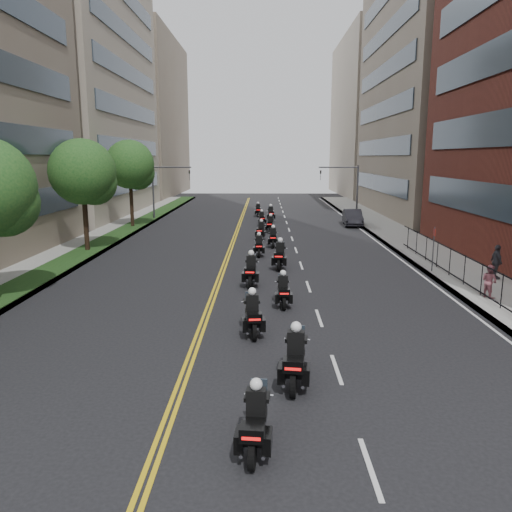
{
  "coord_description": "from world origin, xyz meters",
  "views": [
    {
      "loc": [
        0.93,
        -9.51,
        6.48
      ],
      "look_at": [
        0.56,
        13.68,
        1.84
      ],
      "focal_mm": 35.0,
      "sensor_mm": 36.0,
      "label": 1
    }
  ],
  "objects": [
    {
      "name": "ground",
      "position": [
        0.0,
        0.0,
        0.0
      ],
      "size": [
        160.0,
        160.0,
        0.0
      ],
      "primitive_type": "plane",
      "color": "black",
      "rests_on": "ground"
    },
    {
      "name": "sidewalk_right",
      "position": [
        12.0,
        25.0,
        0.07
      ],
      "size": [
        4.0,
        90.0,
        0.15
      ],
      "primitive_type": "cube",
      "color": "gray",
      "rests_on": "ground"
    },
    {
      "name": "sidewalk_left",
      "position": [
        -12.0,
        25.0,
        0.07
      ],
      "size": [
        4.0,
        90.0,
        0.15
      ],
      "primitive_type": "cube",
      "color": "gray",
      "rests_on": "ground"
    },
    {
      "name": "grass_strip",
      "position": [
        -11.2,
        25.0,
        0.17
      ],
      "size": [
        2.0,
        90.0,
        0.04
      ],
      "primitive_type": "cube",
      "color": "#173714",
      "rests_on": "sidewalk_left"
    },
    {
      "name": "building_right_tan",
      "position": [
        21.48,
        48.0,
        15.0
      ],
      "size": [
        15.11,
        28.0,
        30.0
      ],
      "color": "#786858",
      "rests_on": "ground"
    },
    {
      "name": "building_right_far",
      "position": [
        21.5,
        78.0,
        13.0
      ],
      "size": [
        15.0,
        28.0,
        26.0
      ],
      "primitive_type": "cube",
      "color": "#ADA08B",
      "rests_on": "ground"
    },
    {
      "name": "building_left_mid",
      "position": [
        -21.98,
        48.0,
        17.0
      ],
      "size": [
        16.11,
        28.0,
        34.0
      ],
      "color": "#ADA08B",
      "rests_on": "ground"
    },
    {
      "name": "building_left_far",
      "position": [
        -22.0,
        78.0,
        13.0
      ],
      "size": [
        16.0,
        28.0,
        26.0
      ],
      "primitive_type": "cube",
      "color": "#786858",
      "rests_on": "ground"
    },
    {
      "name": "iron_fence",
      "position": [
        11.0,
        12.0,
        0.9
      ],
      "size": [
        0.05,
        28.0,
        1.5
      ],
      "color": "black",
      "rests_on": "sidewalk_right"
    },
    {
      "name": "street_trees",
      "position": [
        -11.05,
        18.61,
        5.13
      ],
      "size": [
        4.4,
        38.4,
        7.98
      ],
      "color": "#312015",
      "rests_on": "ground"
    },
    {
      "name": "traffic_signal_right",
      "position": [
        9.54,
        42.0,
        3.7
      ],
      "size": [
        4.09,
        0.2,
        5.6
      ],
      "color": "#3F3F44",
      "rests_on": "ground"
    },
    {
      "name": "traffic_signal_left",
      "position": [
        -9.54,
        42.0,
        3.7
      ],
      "size": [
        4.09,
        0.2,
        5.6
      ],
      "color": "#3F3F44",
      "rests_on": "ground"
    },
    {
      "name": "motorcycle_0",
      "position": [
        0.76,
        0.63,
        0.66
      ],
      "size": [
        0.6,
        2.25,
        1.66
      ],
      "rotation": [
        0.0,
        0.0,
        -0.08
      ],
      "color": "black",
      "rests_on": "ground"
    },
    {
      "name": "motorcycle_1",
      "position": [
        1.84,
        3.93,
        0.73
      ],
      "size": [
        0.75,
        2.51,
        1.85
      ],
      "rotation": [
        0.0,
        0.0,
        -0.13
      ],
      "color": "black",
      "rests_on": "ground"
    },
    {
      "name": "motorcycle_2",
      "position": [
        0.52,
        8.12,
        0.69
      ],
      "size": [
        0.66,
        2.35,
        1.74
      ],
      "rotation": [
        0.0,
        0.0,
        0.1
      ],
      "color": "black",
      "rests_on": "ground"
    },
    {
      "name": "motorcycle_3",
      "position": [
        1.79,
        11.69,
        0.63
      ],
      "size": [
        0.5,
        2.15,
        1.59
      ],
      "rotation": [
        0.0,
        0.0,
        0.02
      ],
      "color": "black",
      "rests_on": "ground"
    },
    {
      "name": "motorcycle_4",
      "position": [
        0.28,
        15.29,
        0.71
      ],
      "size": [
        0.57,
        2.44,
        1.8
      ],
      "rotation": [
        0.0,
        0.0,
        -0.03
      ],
      "color": "black",
      "rests_on": "ground"
    },
    {
      "name": "motorcycle_5",
      "position": [
        1.88,
        19.18,
        0.72
      ],
      "size": [
        0.69,
        2.47,
        1.83
      ],
      "rotation": [
        0.0,
        0.0,
        -0.1
      ],
      "color": "black",
      "rests_on": "ground"
    },
    {
      "name": "motorcycle_6",
      "position": [
        0.61,
        22.95,
        0.62
      ],
      "size": [
        0.49,
        2.14,
        1.58
      ],
      "rotation": [
        0.0,
        0.0,
        0.01
      ],
      "color": "black",
      "rests_on": "ground"
    },
    {
      "name": "motorcycle_7",
      "position": [
        1.61,
        26.33,
        0.63
      ],
      "size": [
        0.5,
        2.17,
        1.6
      ],
      "rotation": [
        0.0,
        0.0,
        -0.03
      ],
      "color": "black",
      "rests_on": "ground"
    },
    {
      "name": "motorcycle_8",
      "position": [
        0.71,
        29.74,
        0.64
      ],
      "size": [
        0.65,
        2.18,
        1.61
      ],
      "rotation": [
        0.0,
        0.0,
        -0.13
      ],
      "color": "black",
      "rests_on": "ground"
    },
    {
      "name": "motorcycle_9",
      "position": [
        1.51,
        33.46,
        0.64
      ],
      "size": [
        0.65,
        2.21,
        1.63
      ],
      "rotation": [
        0.0,
        0.0,
        -0.12
      ],
      "color": "black",
      "rests_on": "ground"
    },
    {
      "name": "motorcycle_10",
      "position": [
        0.73,
        37.78,
        0.6
      ],
      "size": [
        0.56,
        2.07,
        1.53
      ],
      "rotation": [
        0.0,
        0.0,
        0.09
      ],
      "color": "black",
      "rests_on": "ground"
    },
    {
      "name": "motorcycle_11",
      "position": [
        1.64,
        41.21,
        0.68
      ],
      "size": [
        0.59,
        2.34,
        1.73
      ],
      "rotation": [
        0.0,
        0.0,
        0.06
      ],
      "color": "black",
      "rests_on": "ground"
    },
    {
      "name": "motorcycle_12",
      "position": [
        0.28,
        45.29,
        0.62
      ],
      "size": [
        0.52,
        2.14,
        1.58
      ],
      "rotation": [
        0.0,
        0.0,
        0.05
      ],
      "color": "black",
      "rests_on": "ground"
    },
    {
      "name": "parked_sedan",
      "position": [
        9.4,
        37.93,
        0.76
      ],
      "size": [
        1.93,
        4.73,
        1.53
      ],
      "primitive_type": "imported",
      "rotation": [
        0.0,
        0.0,
        -0.07
      ],
      "color": "black",
      "rests_on": "ground"
    },
    {
      "name": "pedestrian_b",
      "position": [
        11.2,
        12.65,
        0.91
      ],
      "size": [
        0.84,
        0.92,
        1.53
      ],
      "primitive_type": "imported",
      "rotation": [
        0.0,
        0.0,
        2.0
      ],
      "color": "#9D5562",
      "rests_on": "sidewalk_right"
    },
    {
      "name": "pedestrian_c",
      "position": [
        13.15,
        16.26,
        1.05
      ],
      "size": [
        0.47,
        1.07,
        1.81
      ],
      "primitive_type": "imported",
      "rotation": [
        0.0,
        0.0,
        1.59
      ],
      "color": "#39383F",
      "rests_on": "sidewalk_right"
    }
  ]
}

